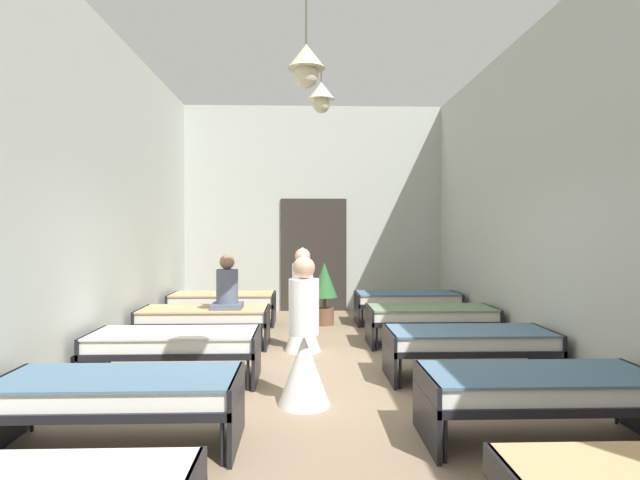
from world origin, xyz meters
name	(u,v)px	position (x,y,z in m)	size (l,w,h in m)	color
ground_plane	(323,384)	(0.00, 0.00, -0.05)	(6.09, 11.00, 0.10)	#8C755B
room_shell	(320,196)	(0.00, 1.19, 2.20)	(5.89, 10.60, 4.38)	#B2B7AD
bed_left_row_1	(119,393)	(-1.69, -1.80, 0.44)	(1.90, 0.84, 0.57)	black
bed_right_row_1	(539,388)	(1.69, -1.80, 0.44)	(1.90, 0.84, 0.57)	black
bed_left_row_2	(175,343)	(-1.69, 0.00, 0.44)	(1.90, 0.84, 0.57)	black
bed_right_row_2	(469,341)	(1.69, 0.00, 0.44)	(1.90, 0.84, 0.57)	black
bed_left_row_3	(204,317)	(-1.69, 1.80, 0.44)	(1.90, 0.84, 0.57)	black
bed_right_row_3	(431,316)	(1.69, 1.80, 0.44)	(1.90, 0.84, 0.57)	black
bed_left_row_4	(223,301)	(-1.69, 3.60, 0.44)	(1.90, 0.84, 0.57)	black
bed_right_row_4	(407,300)	(1.69, 3.60, 0.44)	(1.90, 0.84, 0.57)	black
nurse_near_aisle	(303,314)	(-0.24, 1.46, 0.53)	(0.52, 0.52, 1.49)	white
nurse_mid_aisle	(304,352)	(-0.22, -0.85, 0.53)	(0.52, 0.52, 1.49)	white
patient_seated_primary	(227,289)	(-1.34, 1.71, 0.87)	(0.44, 0.44, 0.80)	#515B70
potted_plant	(324,288)	(0.16, 3.51, 0.68)	(0.48, 0.48, 1.14)	brown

